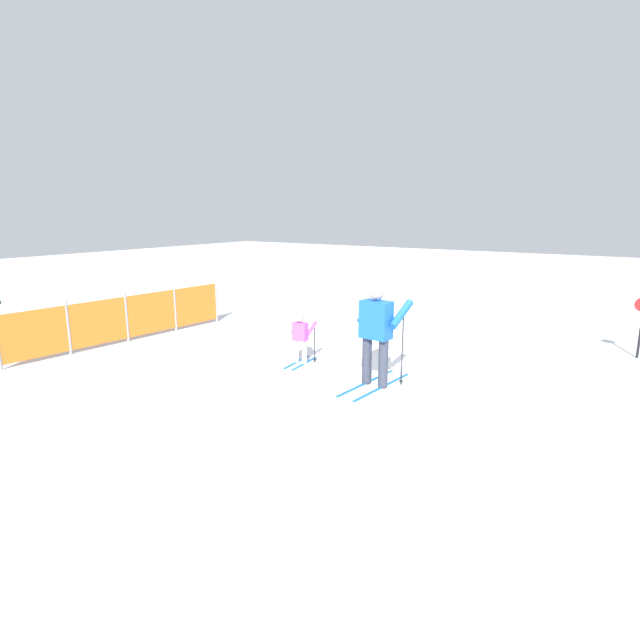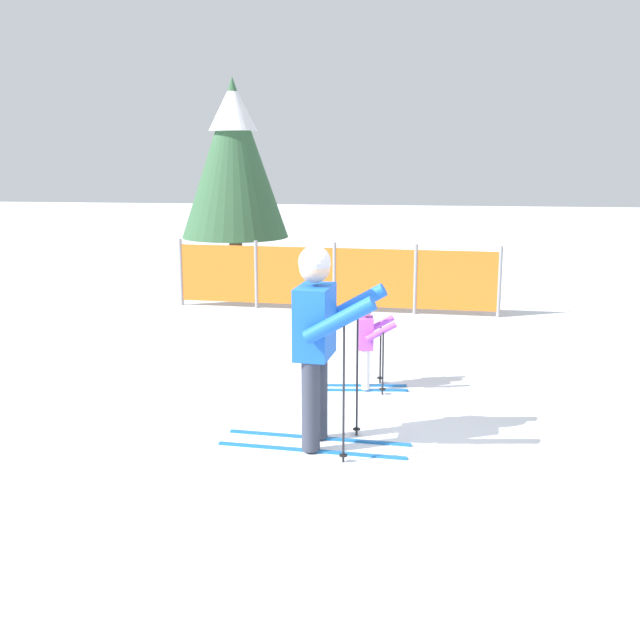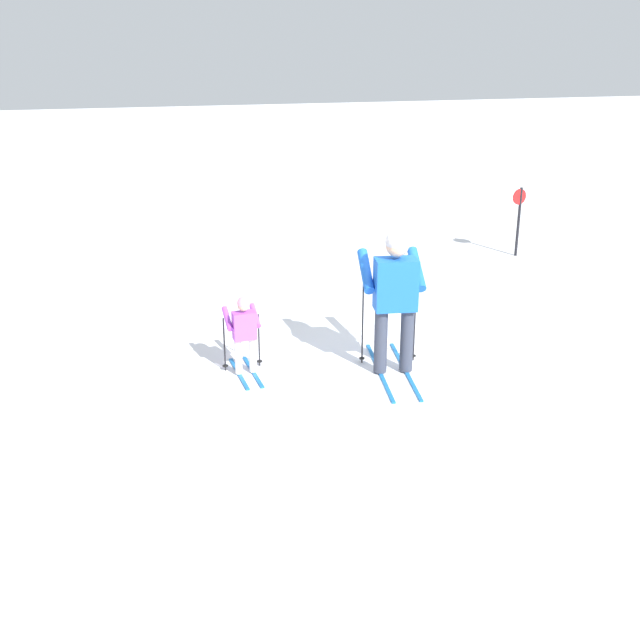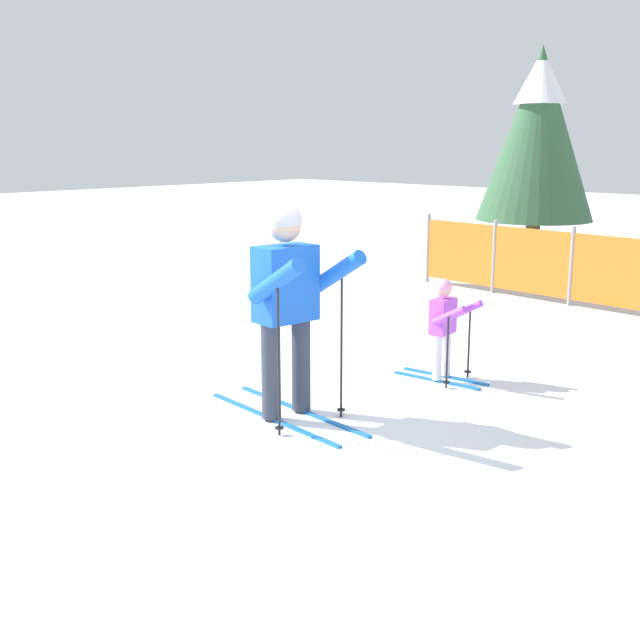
% 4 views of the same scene
% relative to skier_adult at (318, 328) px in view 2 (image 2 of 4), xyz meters
% --- Properties ---
extents(ground_plane, '(60.00, 60.00, 0.00)m').
position_rel_skier_adult_xyz_m(ground_plane, '(0.16, -0.23, -1.07)').
color(ground_plane, white).
extents(skier_adult, '(1.72, 0.80, 1.79)m').
position_rel_skier_adult_xyz_m(skier_adult, '(0.00, 0.00, 0.00)').
color(skier_adult, '#1966B2').
rests_on(skier_adult, ground_plane).
extents(skier_child, '(0.95, 0.50, 0.99)m').
position_rel_skier_adult_xyz_m(skier_child, '(0.31, 1.77, -0.50)').
color(skier_child, '#1966B2').
rests_on(skier_child, ground_plane).
extents(safety_fence, '(5.24, 0.40, 1.11)m').
position_rel_skier_adult_xyz_m(safety_fence, '(-0.51, 5.96, -0.52)').
color(safety_fence, gray).
rests_on(safety_fence, ground_plane).
extents(conifer_far, '(2.11, 2.11, 3.93)m').
position_rel_skier_adult_xyz_m(conifer_far, '(-2.83, 9.01, 1.35)').
color(conifer_far, '#4C3823').
rests_on(conifer_far, ground_plane).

